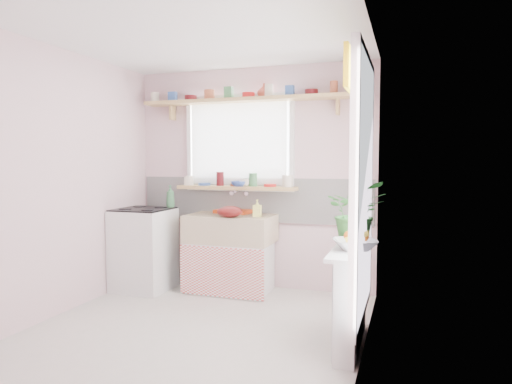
% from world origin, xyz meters
% --- Properties ---
extents(room, '(3.20, 3.20, 3.20)m').
position_xyz_m(room, '(0.66, 0.86, 1.37)').
color(room, silver).
rests_on(room, ground).
extents(sink_unit, '(0.95, 0.65, 1.11)m').
position_xyz_m(sink_unit, '(-0.15, 1.29, 0.43)').
color(sink_unit, white).
rests_on(sink_unit, ground).
extents(cooker, '(0.58, 0.58, 0.93)m').
position_xyz_m(cooker, '(-1.10, 1.05, 0.46)').
color(cooker, white).
rests_on(cooker, ground).
extents(radiator_ledge, '(0.22, 0.95, 0.78)m').
position_xyz_m(radiator_ledge, '(1.30, 0.20, 0.40)').
color(radiator_ledge, white).
rests_on(radiator_ledge, ground).
extents(windowsill, '(1.40, 0.22, 0.04)m').
position_xyz_m(windowsill, '(-0.15, 1.48, 1.14)').
color(windowsill, tan).
rests_on(windowsill, room).
extents(pine_shelf, '(2.52, 0.24, 0.04)m').
position_xyz_m(pine_shelf, '(0.00, 1.47, 2.12)').
color(pine_shelf, tan).
rests_on(pine_shelf, room).
extents(shelf_crockery, '(2.47, 0.11, 0.12)m').
position_xyz_m(shelf_crockery, '(-0.00, 1.47, 2.20)').
color(shelf_crockery, silver).
rests_on(shelf_crockery, pine_shelf).
extents(sill_crockery, '(1.35, 0.11, 0.12)m').
position_xyz_m(sill_crockery, '(-0.17, 1.48, 1.22)').
color(sill_crockery, silver).
rests_on(sill_crockery, windowsill).
extents(dish_tray, '(0.44, 0.35, 0.04)m').
position_xyz_m(dish_tray, '(-0.18, 1.50, 0.87)').
color(dish_tray, '#DC4513').
rests_on(dish_tray, sink_unit).
extents(colander, '(0.34, 0.34, 0.12)m').
position_xyz_m(colander, '(-0.08, 1.10, 0.91)').
color(colander, '#5A0F0F').
rests_on(colander, sink_unit).
extents(jade_plant, '(0.52, 0.47, 0.52)m').
position_xyz_m(jade_plant, '(1.31, 0.38, 1.03)').
color(jade_plant, '#2F712D').
rests_on(jade_plant, radiator_ledge).
extents(fruit_bowl, '(0.42, 0.42, 0.08)m').
position_xyz_m(fruit_bowl, '(1.33, 0.13, 0.82)').
color(fruit_bowl, silver).
rests_on(fruit_bowl, radiator_ledge).
extents(herb_pot, '(0.13, 0.10, 0.22)m').
position_xyz_m(herb_pot, '(1.21, 0.42, 0.89)').
color(herb_pot, '#2D6F2C').
rests_on(herb_pot, radiator_ledge).
extents(soap_bottle_sink, '(0.09, 0.09, 0.18)m').
position_xyz_m(soap_bottle_sink, '(0.18, 1.25, 0.94)').
color(soap_bottle_sink, '#F9F76E').
rests_on(soap_bottle_sink, sink_unit).
extents(sill_cup, '(0.14, 0.14, 0.09)m').
position_xyz_m(sill_cup, '(-0.04, 1.42, 1.20)').
color(sill_cup, beige).
rests_on(sill_cup, windowsill).
extents(sill_bowl, '(0.22, 0.22, 0.06)m').
position_xyz_m(sill_bowl, '(-0.09, 1.42, 1.19)').
color(sill_bowl, '#3656B1').
rests_on(sill_bowl, windowsill).
extents(shelf_vase, '(0.20, 0.20, 0.16)m').
position_xyz_m(shelf_vase, '(0.16, 1.53, 2.22)').
color(shelf_vase, '#B54A37').
rests_on(shelf_vase, pine_shelf).
extents(cooker_bottle, '(0.11, 0.11, 0.25)m').
position_xyz_m(cooker_bottle, '(-0.88, 1.27, 1.04)').
color(cooker_bottle, '#3D7B4D').
rests_on(cooker_bottle, cooker).
extents(fruit, '(0.20, 0.14, 0.10)m').
position_xyz_m(fruit, '(1.34, 0.13, 0.88)').
color(fruit, orange).
rests_on(fruit, fruit_bowl).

